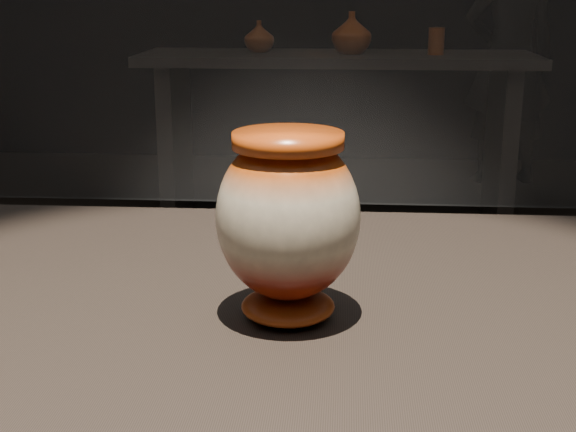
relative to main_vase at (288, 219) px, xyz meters
name	(u,v)px	position (x,y,z in m)	size (l,w,h in m)	color
main_vase	(288,219)	(0.00, 0.00, 0.00)	(0.18, 0.18, 0.20)	#681709
back_shelf	(336,105)	(0.01, 3.34, -0.37)	(2.00, 0.60, 0.90)	black
back_vase_left	(259,36)	(-0.40, 3.38, -0.03)	(0.15, 0.15, 0.16)	#9C4416
back_vase_mid	(352,33)	(0.08, 3.32, -0.01)	(0.20, 0.20, 0.21)	#681709
back_vase_right	(436,41)	(0.49, 3.30, -0.04)	(0.08, 0.08, 0.13)	#9C4416
visitor	(509,58)	(1.07, 4.38, -0.22)	(0.58, 0.38, 1.58)	black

